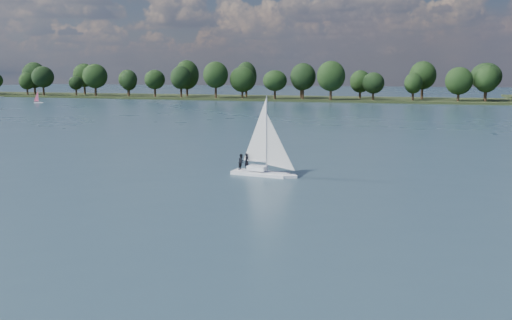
{
  "coord_description": "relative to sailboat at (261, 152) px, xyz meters",
  "views": [
    {
      "loc": [
        26.36,
        -15.35,
        10.71
      ],
      "look_at": [
        9.33,
        35.45,
        2.5
      ],
      "focal_mm": 40.0,
      "sensor_mm": 36.0,
      "label": 1
    }
  ],
  "objects": [
    {
      "name": "treeline",
      "position": [
        -15.65,
        167.36,
        5.75
      ],
      "size": [
        563.06,
        74.26,
        17.55
      ],
      "color": "black",
      "rests_on": "ground"
    },
    {
      "name": "ground",
      "position": [
        -8.0,
        59.11,
        -2.44
      ],
      "size": [
        700.0,
        700.0,
        0.0
      ],
      "primitive_type": "plane",
      "color": "#233342",
      "rests_on": "ground"
    },
    {
      "name": "far_shore",
      "position": [
        -8.0,
        171.11,
        -2.44
      ],
      "size": [
        660.0,
        40.0,
        1.5
      ],
      "primitive_type": "cube",
      "color": "black",
      "rests_on": "ground"
    },
    {
      "name": "pontoon",
      "position": [
        -171.33,
        149.35,
        -2.44
      ],
      "size": [
        4.18,
        2.4,
        0.5
      ],
      "primitive_type": "cube",
      "rotation": [
        0.0,
        0.0,
        -0.1
      ],
      "color": "#585B5D",
      "rests_on": "ground"
    },
    {
      "name": "sailboat",
      "position": [
        0.0,
        0.0,
        0.0
      ],
      "size": [
        6.83,
        2.69,
        8.75
      ],
      "rotation": [
        0.0,
        0.0,
        -0.13
      ],
      "color": "white",
      "rests_on": "ground"
    },
    {
      "name": "dinghy_pink",
      "position": [
        -121.27,
        113.93,
        -1.25
      ],
      "size": [
        3.39,
        2.34,
        5.04
      ],
      "rotation": [
        0.0,
        0.0,
        0.39
      ],
      "color": "white",
      "rests_on": "ground"
    }
  ]
}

